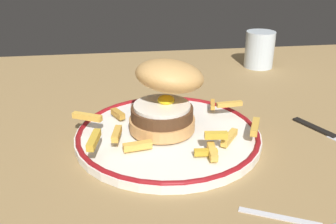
% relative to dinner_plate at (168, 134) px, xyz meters
% --- Properties ---
extents(ground_plane, '(1.37, 1.07, 0.04)m').
position_rel_dinner_plate_xyz_m(ground_plane, '(-0.01, -0.02, -0.03)').
color(ground_plane, '#97784A').
extents(dinner_plate, '(0.28, 0.28, 0.02)m').
position_rel_dinner_plate_xyz_m(dinner_plate, '(0.00, 0.00, 0.00)').
color(dinner_plate, white).
rests_on(dinner_plate, ground_plane).
extents(burger, '(0.14, 0.14, 0.11)m').
position_rel_dinner_plate_xyz_m(burger, '(0.00, 0.01, 0.06)').
color(burger, tan).
rests_on(burger, dinner_plate).
extents(fries_pile, '(0.28, 0.22, 0.03)m').
position_rel_dinner_plate_xyz_m(fries_pile, '(0.00, -0.02, 0.02)').
color(fries_pile, gold).
rests_on(fries_pile, dinner_plate).
extents(water_glass, '(0.07, 0.07, 0.09)m').
position_rel_dinner_plate_xyz_m(water_glass, '(0.27, 0.34, 0.03)').
color(water_glass, silver).
rests_on(water_glass, ground_plane).
extents(knife, '(0.09, 0.17, 0.01)m').
position_rel_dinner_plate_xyz_m(knife, '(0.26, -0.03, -0.01)').
color(knife, black).
rests_on(knife, ground_plane).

